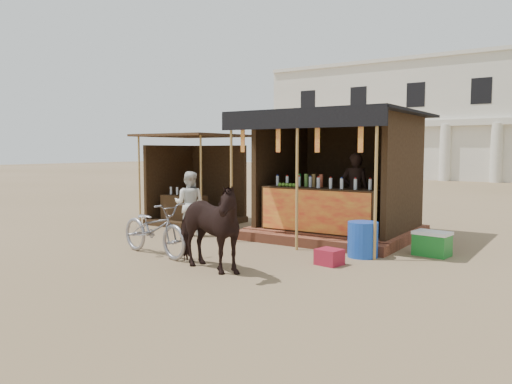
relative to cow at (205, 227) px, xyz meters
name	(u,v)px	position (x,y,z in m)	size (l,w,h in m)	color
ground	(207,258)	(-0.60, 0.78, -0.72)	(120.00, 120.00, 0.00)	#846B4C
main_stall	(337,192)	(0.42, 4.14, 0.30)	(3.60, 3.61, 2.78)	#984C31
secondary_stall	(193,191)	(-3.77, 4.01, 0.13)	(2.40, 2.40, 2.38)	#342313
cow	(205,227)	(0.00, 0.00, 0.00)	(0.78, 1.71, 1.45)	black
motorbike	(154,229)	(-1.59, 0.42, -0.22)	(0.67, 1.91, 1.00)	gray
bystander	(189,203)	(-2.49, 2.43, 0.02)	(0.72, 0.56, 1.48)	silver
blue_barrel	(363,239)	(1.73, 2.44, -0.40)	(0.55, 0.55, 0.65)	#1847B5
red_crate	(329,257)	(1.50, 1.52, -0.59)	(0.40, 0.37, 0.27)	maroon
cooler	(432,243)	(2.77, 3.26, -0.49)	(0.70, 0.52, 0.46)	#1A7826
background_building	(458,121)	(-2.60, 30.72, 3.26)	(26.00, 7.45, 8.18)	silver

